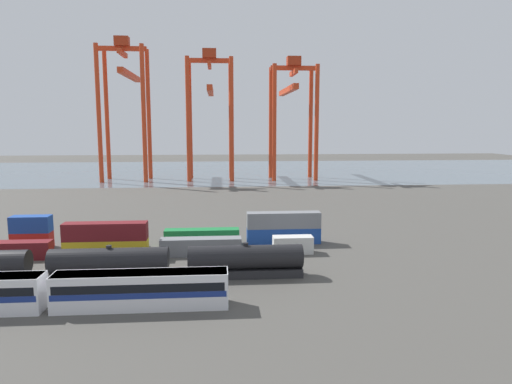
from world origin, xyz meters
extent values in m
plane|color=#4C4944|center=(0.00, 40.00, 0.00)|extent=(420.00, 420.00, 0.00)
cube|color=slate|center=(0.00, 131.11, 0.00)|extent=(400.00, 110.00, 0.01)
cube|color=silver|center=(4.10, -23.55, 1.95)|extent=(18.35, 3.10, 3.90)
cube|color=navy|center=(4.10, -23.55, 1.85)|extent=(17.98, 3.14, 0.64)
cube|color=black|center=(4.10, -23.55, 2.63)|extent=(17.62, 3.13, 0.90)
cube|color=slate|center=(4.10, -23.55, 3.72)|extent=(18.17, 2.85, 0.36)
cube|color=#232326|center=(-1.35, -14.14, 0.55)|extent=(14.59, 2.50, 1.10)
cylinder|color=black|center=(-1.35, -14.14, 2.61)|extent=(14.59, 3.02, 3.02)
cylinder|color=black|center=(-1.35, -14.14, 4.30)|extent=(0.70, 0.70, 0.36)
cube|color=#232326|center=(15.71, -14.14, 0.55)|extent=(14.59, 2.50, 1.10)
cylinder|color=black|center=(15.71, -14.14, 2.61)|extent=(14.59, 3.02, 3.02)
cylinder|color=black|center=(15.71, -14.14, 4.30)|extent=(0.70, 0.70, 0.36)
cube|color=maroon|center=(-18.23, -3.41, 1.30)|extent=(12.10, 2.44, 2.60)
cube|color=gold|center=(-4.31, -3.41, 1.30)|extent=(12.10, 2.44, 2.60)
cube|color=maroon|center=(-4.31, -3.41, 3.90)|extent=(12.10, 2.44, 2.60)
cube|color=slate|center=(9.61, -3.41, 1.30)|extent=(12.10, 2.44, 2.60)
cube|color=silver|center=(23.53, -3.41, 1.30)|extent=(6.04, 2.44, 2.60)
cube|color=#AD211C|center=(-17.28, 2.72, 1.30)|extent=(6.04, 2.44, 2.60)
cube|color=#1C4299|center=(-17.28, 2.72, 3.90)|extent=(6.04, 2.44, 2.60)
cube|color=#197538|center=(-3.87, 2.72, 1.30)|extent=(6.04, 2.44, 2.60)
cube|color=#197538|center=(9.55, 2.72, 1.30)|extent=(12.10, 2.44, 2.60)
cube|color=#1C4299|center=(22.96, 2.72, 1.30)|extent=(12.10, 2.44, 2.60)
cube|color=slate|center=(22.96, 2.72, 3.90)|extent=(12.10, 2.44, 2.60)
cylinder|color=red|center=(-28.04, 91.36, 23.34)|extent=(1.50, 1.50, 46.68)
cylinder|color=red|center=(-13.03, 91.36, 23.34)|extent=(1.50, 1.50, 46.68)
cylinder|color=red|center=(-28.04, 102.82, 23.34)|extent=(1.50, 1.50, 46.68)
cylinder|color=red|center=(-13.03, 102.82, 23.34)|extent=(1.50, 1.50, 46.68)
cube|color=red|center=(-20.53, 97.09, 45.88)|extent=(16.62, 1.20, 1.60)
cube|color=red|center=(-20.53, 97.09, 44.28)|extent=(1.20, 13.07, 1.60)
cube|color=red|center=(-20.53, 109.38, 38.18)|extent=(2.00, 35.11, 2.00)
cube|color=#9F2C14|center=(-20.53, 97.09, 48.28)|extent=(4.80, 4.00, 3.20)
cylinder|color=red|center=(1.96, 92.03, 21.48)|extent=(1.50, 1.50, 42.97)
cylinder|color=red|center=(16.95, 92.03, 21.48)|extent=(1.50, 1.50, 42.97)
cylinder|color=red|center=(1.96, 102.15, 21.48)|extent=(1.50, 1.50, 42.97)
cylinder|color=red|center=(16.95, 102.15, 21.48)|extent=(1.50, 1.50, 42.97)
cube|color=red|center=(9.46, 97.09, 42.17)|extent=(16.59, 1.20, 1.60)
cube|color=red|center=(9.46, 97.09, 40.57)|extent=(1.20, 11.72, 1.60)
cube|color=red|center=(9.46, 108.65, 32.60)|extent=(2.00, 33.02, 2.00)
cube|color=#9F2C14|center=(9.46, 97.09, 44.57)|extent=(4.80, 4.00, 3.20)
cylinder|color=red|center=(31.92, 91.65, 20.35)|extent=(1.50, 1.50, 40.70)
cylinder|color=red|center=(46.98, 91.65, 20.35)|extent=(1.50, 1.50, 40.70)
cylinder|color=red|center=(31.92, 102.53, 20.35)|extent=(1.50, 1.50, 40.70)
cylinder|color=red|center=(46.98, 102.53, 20.35)|extent=(1.50, 1.50, 40.70)
cube|color=red|center=(39.45, 97.09, 39.90)|extent=(16.66, 1.20, 1.60)
cube|color=red|center=(39.45, 97.09, 38.30)|extent=(1.20, 12.48, 1.60)
cube|color=red|center=(39.45, 110.82, 33.12)|extent=(2.00, 39.23, 2.00)
cube|color=#9F2C14|center=(39.45, 97.09, 42.30)|extent=(4.80, 4.00, 3.20)
camera|label=1|loc=(12.47, -71.65, 19.14)|focal=32.57mm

